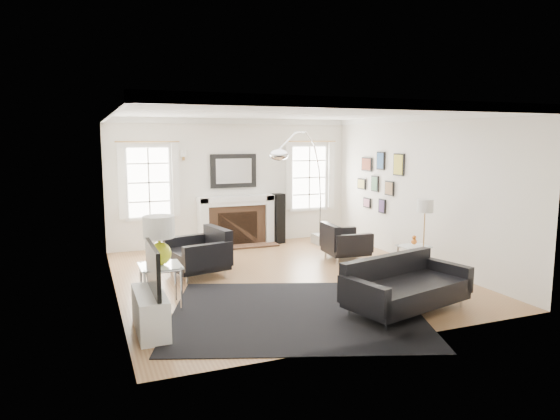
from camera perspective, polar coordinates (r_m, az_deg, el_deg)
name	(u,v)px	position (r m, az deg, el deg)	size (l,w,h in m)	color
floor	(283,277)	(8.69, 0.37, -7.62)	(6.00, 6.00, 0.00)	#91613D
back_wall	(233,182)	(11.24, -5.38, 3.21)	(5.50, 0.04, 2.80)	white
front_wall	(383,224)	(5.77, 11.65, -1.61)	(5.50, 0.04, 2.80)	white
left_wall	(112,204)	(7.81, -18.65, 0.66)	(0.04, 6.00, 2.80)	white
right_wall	(418,190)	(9.78, 15.50, 2.22)	(0.04, 6.00, 2.80)	white
ceiling	(283,112)	(8.37, 0.39, 11.16)	(5.50, 6.00, 0.02)	white
crown_molding	(283,116)	(8.37, 0.39, 10.75)	(5.50, 6.00, 0.12)	white
fireplace	(236,221)	(11.14, -5.02, -1.27)	(1.70, 0.69, 1.11)	white
mantel_mirror	(234,171)	(11.17, -5.34, 4.47)	(1.05, 0.07, 0.75)	black
window_left	(149,182)	(10.81, -14.77, 3.10)	(1.24, 0.15, 1.62)	white
window_right	(309,177)	(11.83, 3.33, 3.77)	(1.24, 0.15, 1.62)	white
gallery_wall	(379,178)	(10.80, 11.24, 3.61)	(0.04, 1.73, 1.29)	black
tv_unit	(151,306)	(6.42, -14.56, -10.59)	(0.35, 1.00, 1.09)	white
area_rug	(296,313)	(6.95, 1.86, -11.66)	(3.36, 2.80, 0.01)	black
sofa	(403,287)	(7.17, 13.93, -8.58)	(1.99, 1.26, 0.60)	black
armchair_left	(201,254)	(8.78, -9.00, -5.01)	(1.07, 1.16, 0.68)	black
armchair_right	(343,243)	(9.91, 7.22, -3.74)	(0.86, 0.94, 0.59)	black
coffee_table	(204,248)	(9.51, -8.65, -4.35)	(0.78, 0.78, 0.35)	silver
side_table_left	(160,273)	(7.19, -13.51, -6.99)	(0.56, 0.56, 0.62)	silver
nesting_table	(414,252)	(8.94, 15.02, -4.68)	(0.49, 0.41, 0.53)	silver
gourd_lamp	(159,237)	(7.08, -13.64, -3.02)	(0.43, 0.43, 0.69)	#CCD91B
orange_vase	(414,241)	(8.90, 15.07, -3.39)	(0.10, 0.10, 0.16)	orange
arc_floor_lamp	(301,185)	(10.23, 2.47, 2.82)	(1.84, 1.71, 2.61)	silver
stick_floor_lamp	(425,210)	(8.74, 16.24, 0.02)	(0.27, 0.27, 1.35)	#B7823F
speaker_tower	(279,218)	(11.32, -0.14, -0.97)	(0.23, 0.23, 1.13)	black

